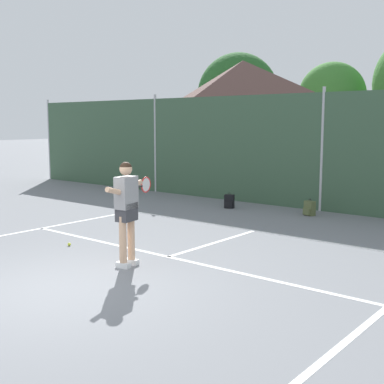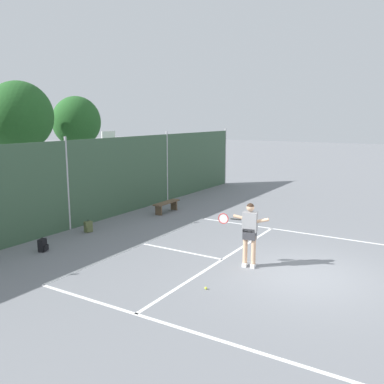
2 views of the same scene
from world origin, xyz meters
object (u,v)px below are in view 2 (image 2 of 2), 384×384
object	(u,v)px
tennis_player	(249,229)
backpack_olive	(88,227)
basketball_hoop	(109,157)
courtside_bench	(166,204)
tennis_ball	(206,288)
backpack_black	(43,245)

from	to	relation	value
tennis_player	backpack_olive	size ratio (longest dim) A/B	4.01
basketball_hoop	courtside_bench	distance (m)	3.92
basketball_hoop	courtside_bench	xyz separation A→B (m)	(-0.04, -3.40, -1.95)
tennis_ball	backpack_olive	distance (m)	6.69
backpack_black	courtside_bench	xyz separation A→B (m)	(6.54, -0.24, 0.17)
tennis_ball	backpack_olive	xyz separation A→B (m)	(2.26, 6.30, 0.16)
tennis_ball	backpack_black	bearing A→B (deg)	91.21
backpack_olive	basketball_hoop	bearing A→B (deg)	33.35
backpack_black	tennis_player	bearing A→B (deg)	-70.80
basketball_hoop	tennis_ball	xyz separation A→B (m)	(-6.45, -9.05, -2.28)
backpack_black	backpack_olive	size ratio (longest dim) A/B	1.00
backpack_olive	courtside_bench	size ratio (longest dim) A/B	0.29
basketball_hoop	tennis_player	size ratio (longest dim) A/B	1.91
tennis_player	backpack_olive	xyz separation A→B (m)	(0.25, 6.55, -0.92)
basketball_hoop	tennis_player	xyz separation A→B (m)	(-4.44, -9.31, -1.20)
tennis_player	backpack_black	world-z (taller)	tennis_player
backpack_olive	courtside_bench	xyz separation A→B (m)	(4.15, -0.64, 0.17)
tennis_ball	backpack_black	xyz separation A→B (m)	(-0.12, 5.89, 0.16)
basketball_hoop	backpack_olive	bearing A→B (deg)	-146.65
tennis_player	backpack_olive	distance (m)	6.62
tennis_player	tennis_ball	distance (m)	2.30
tennis_ball	courtside_bench	xyz separation A→B (m)	(6.41, 5.65, 0.33)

